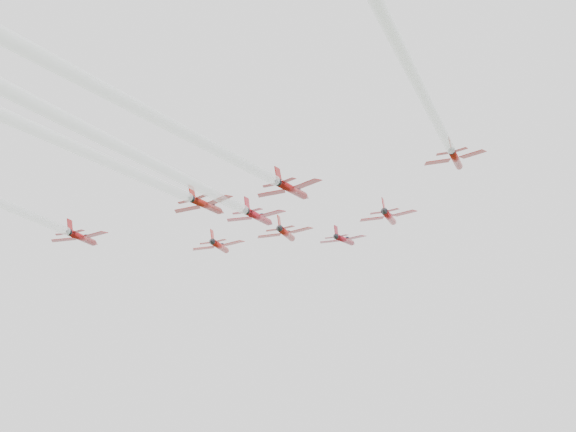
% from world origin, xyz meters
% --- Properties ---
extents(jet_lead, '(9.58, 12.69, 6.65)m').
position_xyz_m(jet_lead, '(3.68, 26.09, 177.94)').
color(jet_lead, maroon).
extents(jet_row2_left, '(9.86, 13.06, 6.85)m').
position_xyz_m(jet_row2_left, '(-16.22, 10.75, 170.86)').
color(jet_row2_left, '#A81410').
extents(jet_row2_center, '(10.36, 13.72, 7.19)m').
position_xyz_m(jet_row2_center, '(-3.33, 11.06, 171.01)').
color(jet_row2_center, '#9E140F').
extents(jet_row2_right, '(10.35, 13.71, 7.19)m').
position_xyz_m(jet_row2_right, '(15.18, 13.55, 172.16)').
color(jet_row2_right, '#A50F15').
extents(jet_center, '(9.95, 98.31, 46.34)m').
position_xyz_m(jet_center, '(-2.86, -48.02, 143.64)').
color(jet_center, '#A30F1B').
extents(jet_rear_left, '(9.18, 90.69, 42.75)m').
position_xyz_m(jet_rear_left, '(-6.24, -56.98, 139.50)').
color(jet_rear_left, maroon).
extents(jet_rear_right, '(9.84, 97.28, 45.86)m').
position_xyz_m(jet_rear_right, '(6.60, -58.82, 138.65)').
color(jet_rear_right, maroon).
extents(jet_rear_farright, '(8.61, 85.10, 40.12)m').
position_xyz_m(jet_rear_farright, '(29.86, -51.48, 142.04)').
color(jet_rear_farright, '#9B140E').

